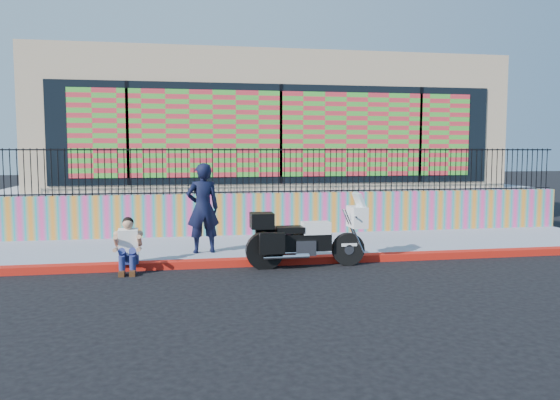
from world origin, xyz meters
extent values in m
plane|color=black|center=(0.00, 0.00, 0.00)|extent=(90.00, 90.00, 0.00)
cube|color=#B8130D|center=(0.00, 0.00, 0.07)|extent=(16.00, 0.30, 0.15)
cube|color=gray|center=(0.00, 1.65, 0.07)|extent=(16.00, 3.00, 0.15)
cube|color=#FC4293|center=(0.00, 3.25, 0.70)|extent=(16.00, 0.20, 1.10)
cube|color=gray|center=(0.00, 8.35, 0.62)|extent=(16.00, 10.00, 1.25)
cube|color=tan|center=(0.00, 8.15, 3.25)|extent=(14.00, 8.00, 4.00)
cube|color=black|center=(0.00, 4.13, 2.85)|extent=(12.60, 0.04, 2.80)
cube|color=#E7333E|center=(0.00, 4.10, 2.85)|extent=(11.48, 0.02, 2.40)
cylinder|color=black|center=(0.62, -0.35, 0.34)|extent=(0.69, 0.15, 0.69)
cylinder|color=black|center=(-1.14, -0.35, 0.34)|extent=(0.69, 0.15, 0.69)
cube|color=black|center=(-0.26, -0.35, 0.52)|extent=(0.99, 0.29, 0.35)
cube|color=silver|center=(-0.31, -0.35, 0.42)|extent=(0.42, 0.35, 0.31)
cube|color=white|center=(-0.07, -0.35, 0.81)|extent=(0.57, 0.33, 0.25)
cube|color=black|center=(-0.62, -0.35, 0.79)|extent=(0.57, 0.35, 0.12)
cube|color=white|center=(0.81, -0.35, 1.02)|extent=(0.31, 0.54, 0.44)
cube|color=silver|center=(0.85, -0.35, 1.35)|extent=(0.19, 0.48, 0.35)
cube|color=black|center=(-1.20, -0.35, 0.99)|extent=(0.46, 0.44, 0.31)
cube|color=black|center=(-1.04, -0.66, 0.57)|extent=(0.50, 0.19, 0.42)
cube|color=black|center=(-1.04, -0.04, 0.57)|extent=(0.50, 0.19, 0.42)
cube|color=white|center=(0.62, -0.35, 0.45)|extent=(0.33, 0.17, 0.06)
imported|color=black|center=(-2.33, 0.83, 1.14)|extent=(0.78, 0.57, 1.97)
cube|color=navy|center=(-3.83, -0.07, 0.24)|extent=(0.36, 0.28, 0.18)
cube|color=white|center=(-3.83, -0.11, 0.59)|extent=(0.38, 0.27, 0.54)
sphere|color=tan|center=(-3.83, -0.15, 0.95)|extent=(0.21, 0.21, 0.21)
cube|color=#472814|center=(-3.93, -0.51, 0.05)|extent=(0.11, 0.26, 0.10)
cube|color=#472814|center=(-3.73, -0.51, 0.05)|extent=(0.11, 0.26, 0.10)
camera|label=1|loc=(-2.75, -11.15, 2.41)|focal=35.00mm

